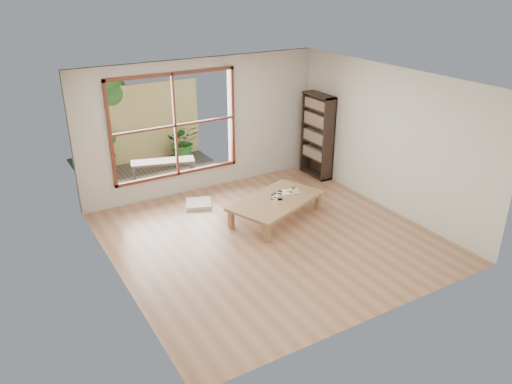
# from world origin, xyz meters

# --- Properties ---
(ground) EXTENTS (5.00, 5.00, 0.00)m
(ground) POSITION_xyz_m (0.00, 0.00, 0.00)
(ground) COLOR tan
(ground) RESTS_ON ground
(low_table) EXTENTS (1.93, 1.49, 0.37)m
(low_table) POSITION_xyz_m (0.47, 0.51, 0.33)
(low_table) COLOR #9A774B
(low_table) RESTS_ON ground
(floor_cushion) EXTENTS (0.61, 0.61, 0.07)m
(floor_cushion) POSITION_xyz_m (-0.50, 1.71, 0.03)
(floor_cushion) COLOR beige
(floor_cushion) RESTS_ON ground
(bookshelf) EXTENTS (0.28, 0.80, 1.77)m
(bookshelf) POSITION_xyz_m (2.34, 1.83, 0.89)
(bookshelf) COLOR black
(bookshelf) RESTS_ON ground
(glass_tall) EXTENTS (0.09, 0.09, 0.16)m
(glass_tall) POSITION_xyz_m (0.52, 0.47, 0.45)
(glass_tall) COLOR silver
(glass_tall) RESTS_ON low_table
(glass_mid) EXTENTS (0.06, 0.06, 0.09)m
(glass_mid) POSITION_xyz_m (0.56, 0.53, 0.42)
(glass_mid) COLOR silver
(glass_mid) RESTS_ON low_table
(glass_short) EXTENTS (0.06, 0.06, 0.08)m
(glass_short) POSITION_xyz_m (0.48, 0.59, 0.41)
(glass_short) COLOR silver
(glass_short) RESTS_ON low_table
(glass_small) EXTENTS (0.06, 0.06, 0.08)m
(glass_small) POSITION_xyz_m (0.42, 0.55, 0.41)
(glass_small) COLOR silver
(glass_small) RESTS_ON low_table
(food_tray) EXTENTS (0.35, 0.29, 0.10)m
(food_tray) POSITION_xyz_m (0.88, 0.65, 0.39)
(food_tray) COLOR white
(food_tray) RESTS_ON low_table
(deck) EXTENTS (2.80, 2.00, 0.05)m
(deck) POSITION_xyz_m (-0.60, 3.56, 0.00)
(deck) COLOR #3D352D
(deck) RESTS_ON ground
(garden_bench) EXTENTS (1.36, 0.73, 0.41)m
(garden_bench) POSITION_xyz_m (-0.61, 3.22, 0.38)
(garden_bench) COLOR black
(garden_bench) RESTS_ON deck
(bamboo_fence) EXTENTS (2.80, 0.06, 1.80)m
(bamboo_fence) POSITION_xyz_m (-0.60, 4.56, 0.90)
(bamboo_fence) COLOR tan
(bamboo_fence) RESTS_ON ground
(shrub_right) EXTENTS (0.92, 0.85, 0.83)m
(shrub_right) POSITION_xyz_m (0.27, 4.18, 0.44)
(shrub_right) COLOR #2F5E22
(shrub_right) RESTS_ON deck
(shrub_left) EXTENTS (0.53, 0.45, 0.90)m
(shrub_left) POSITION_xyz_m (-1.47, 4.26, 0.47)
(shrub_left) COLOR #2F5E22
(shrub_left) RESTS_ON deck
(garden_tree) EXTENTS (1.04, 0.85, 2.22)m
(garden_tree) POSITION_xyz_m (-1.28, 4.86, 1.63)
(garden_tree) COLOR #4C3D2D
(garden_tree) RESTS_ON ground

